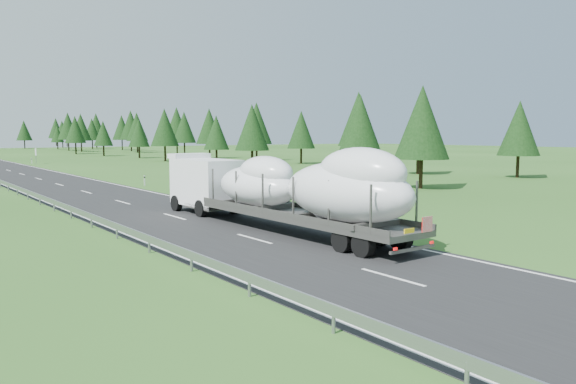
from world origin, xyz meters
TOP-DOWN VIEW (x-y plane):
  - ground at (0.00, 0.00)m, footprint 400.00×400.00m
  - highway_sign at (7.20, 80.00)m, footprint 0.08×0.90m
  - tree_line_right at (40.16, 105.72)m, footprint 28.34×273.44m
  - boat_truck at (2.47, 1.05)m, footprint 3.37×20.17m

SIDE VIEW (x-z plane):
  - ground at x=0.00m, z-range 0.00..0.00m
  - highway_sign at x=7.20m, z-range 0.51..3.11m
  - boat_truck at x=2.47m, z-range 0.10..4.58m
  - tree_line_right at x=40.16m, z-range 0.56..12.95m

